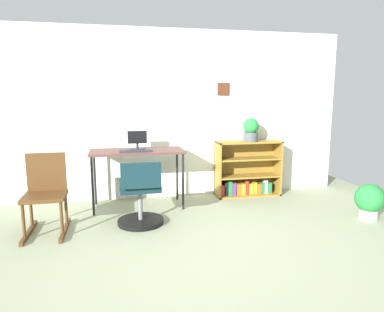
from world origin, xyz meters
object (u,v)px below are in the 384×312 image
rocking_chair (46,192)px  potted_plant_on_shelf (251,129)px  desk (137,155)px  keyboard (136,151)px  bookshelf_low (246,172)px  monitor (137,141)px  potted_plant_floor (370,200)px  office_chair (140,197)px

rocking_chair → potted_plant_on_shelf: (2.61, 0.84, 0.54)m
desk → keyboard: size_ratio=2.93×
keyboard → potted_plant_on_shelf: (1.63, 0.34, 0.21)m
rocking_chair → potted_plant_on_shelf: size_ratio=2.52×
desk → bookshelf_low: bookshelf_low is taller
desk → rocking_chair: (-1.00, -0.64, -0.26)m
monitor → bookshelf_low: (1.57, 0.19, -0.51)m
rocking_chair → potted_plant_on_shelf: potted_plant_on_shelf is taller
monitor → potted_plant_floor: 2.90m
potted_plant_floor → keyboard: bearing=161.2°
monitor → rocking_chair: monitor is taller
potted_plant_on_shelf → potted_plant_floor: size_ratio=0.78×
office_chair → potted_plant_floor: size_ratio=1.77×
office_chair → potted_plant_on_shelf: 1.95m
desk → office_chair: 0.77m
potted_plant_floor → office_chair: bearing=172.3°
desk → keyboard: (-0.02, -0.13, 0.07)m
monitor → potted_plant_on_shelf: size_ratio=0.74×
office_chair → rocking_chair: size_ratio=0.90×
monitor → bookshelf_low: size_ratio=0.26×
bookshelf_low → potted_plant_on_shelf: bearing=-60.6°
monitor → bookshelf_low: monitor is taller
bookshelf_low → monitor: bearing=-173.2°
keyboard → office_chair: 0.70m
potted_plant_floor → monitor: bearing=157.1°
office_chair → keyboard: bearing=91.0°
keyboard → rocking_chair: rocking_chair is taller
keyboard → potted_plant_floor: size_ratio=0.96×
bookshelf_low → potted_plant_on_shelf: potted_plant_on_shelf is taller
rocking_chair → keyboard: bearing=27.4°
rocking_chair → potted_plant_floor: rocking_chair is taller
office_chair → potted_plant_on_shelf: bearing=28.5°
keyboard → rocking_chair: size_ratio=0.49×
keyboard → bookshelf_low: 1.70m
potted_plant_on_shelf → keyboard: bearing=-168.4°
monitor → rocking_chair: (-1.01, -0.71, -0.43)m
office_chair → potted_plant_on_shelf: (1.62, 0.88, 0.64)m
keyboard → bookshelf_low: (1.60, 0.39, -0.42)m
potted_plant_on_shelf → potted_plant_floor: potted_plant_on_shelf is taller
keyboard → potted_plant_on_shelf: 1.68m
monitor → potted_plant_on_shelf: (1.60, 0.13, 0.11)m
office_chair → bookshelf_low: (1.59, 0.93, 0.02)m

